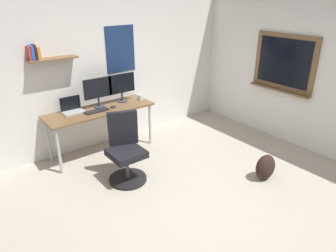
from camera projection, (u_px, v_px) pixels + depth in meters
The scene contains 12 objects.
ground_plane at pixel (206, 209), 3.73m from camera, with size 5.20×5.20×0.00m, color #ADA393.
wall_back at pixel (104, 66), 4.97m from camera, with size 5.00×0.30×2.60m.
wall_right at pixel (327, 73), 4.60m from camera, with size 0.22×5.00×2.60m.
desk at pixel (100, 113), 4.79m from camera, with size 1.68×0.57×0.74m.
office_chair at pixel (126, 152), 4.19m from camera, with size 0.53×0.55×0.95m.
laptop at pixel (72, 109), 4.63m from camera, with size 0.31×0.21×0.23m.
monitor_primary at pixel (98, 90), 4.75m from camera, with size 0.46×0.17×0.46m.
monitor_secondary at pixel (122, 86), 4.98m from camera, with size 0.46×0.17×0.46m.
keyboard at pixel (97, 111), 4.66m from camera, with size 0.37×0.13×0.02m, color black.
computer_mouse at pixel (113, 107), 4.82m from camera, with size 0.10×0.06×0.03m, color #262628.
coffee_mug at pixel (140, 97), 5.15m from camera, with size 0.08×0.08×0.09m, color silver.
backpack at pixel (265, 167), 4.26m from camera, with size 0.32×0.22×0.37m, color black.
Camera 1 is at (-2.22, -2.09, 2.43)m, focal length 32.96 mm.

